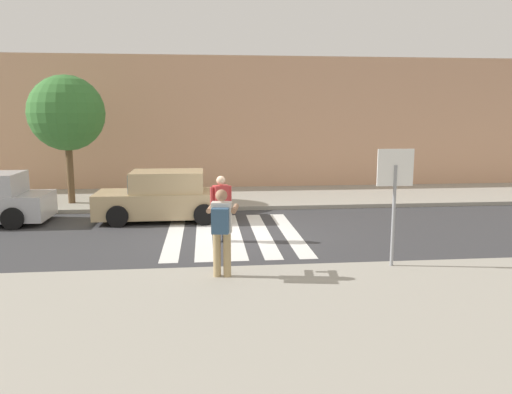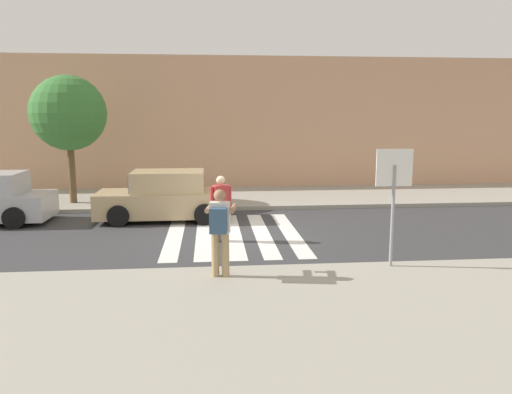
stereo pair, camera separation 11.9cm
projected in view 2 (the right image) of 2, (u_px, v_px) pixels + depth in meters
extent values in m
plane|color=#38383A|center=(233.00, 236.00, 13.63)|extent=(120.00, 120.00, 0.00)
cube|color=#9E998C|center=(254.00, 329.00, 7.53)|extent=(60.00, 6.00, 0.14)
cube|color=#9E998C|center=(226.00, 197.00, 19.51)|extent=(60.00, 4.80, 0.14)
cube|color=tan|center=(222.00, 123.00, 23.37)|extent=(56.00, 4.00, 5.75)
cube|color=silver|center=(175.00, 235.00, 13.68)|extent=(0.44, 5.20, 0.01)
cube|color=silver|center=(204.00, 235.00, 13.75)|extent=(0.44, 5.20, 0.01)
cube|color=silver|center=(233.00, 234.00, 13.82)|extent=(0.44, 5.20, 0.01)
cube|color=silver|center=(262.00, 233.00, 13.90)|extent=(0.44, 5.20, 0.01)
cube|color=silver|center=(290.00, 233.00, 13.97)|extent=(0.44, 5.20, 0.01)
cylinder|color=gray|center=(392.00, 216.00, 10.29)|extent=(0.07, 0.07, 2.12)
cube|color=white|center=(394.00, 168.00, 10.13)|extent=(0.76, 0.03, 0.76)
cube|color=red|center=(394.00, 168.00, 10.15)|extent=(0.66, 0.02, 0.66)
cylinder|color=tan|center=(215.00, 254.00, 9.72)|extent=(0.15, 0.15, 0.88)
cylinder|color=tan|center=(225.00, 255.00, 9.71)|extent=(0.15, 0.15, 0.88)
cube|color=silver|center=(220.00, 217.00, 9.60)|extent=(0.41, 0.30, 0.60)
sphere|color=#A37556|center=(220.00, 195.00, 9.53)|extent=(0.23, 0.23, 0.23)
cylinder|color=#A37556|center=(209.00, 208.00, 9.80)|extent=(0.19, 0.59, 0.10)
cylinder|color=#A37556|center=(233.00, 208.00, 9.78)|extent=(0.19, 0.59, 0.10)
cube|color=black|center=(222.00, 205.00, 9.96)|extent=(0.15, 0.12, 0.10)
cube|color=#335170|center=(218.00, 221.00, 9.37)|extent=(0.35, 0.25, 0.48)
cylinder|color=#474C60|center=(218.00, 225.00, 12.93)|extent=(0.15, 0.15, 0.88)
cylinder|color=#474C60|center=(225.00, 225.00, 13.00)|extent=(0.15, 0.15, 0.88)
cube|color=#B73333|center=(221.00, 197.00, 12.84)|extent=(0.44, 0.35, 0.60)
sphere|color=beige|center=(221.00, 180.00, 12.77)|extent=(0.23, 0.23, 0.23)
cylinder|color=#B73333|center=(212.00, 198.00, 12.75)|extent=(0.10, 0.10, 0.58)
cylinder|color=#B73333|center=(230.00, 197.00, 12.94)|extent=(0.10, 0.10, 0.58)
cube|color=slate|center=(17.00, 183.00, 15.09)|extent=(0.10, 1.50, 0.51)
cylinder|color=black|center=(14.00, 218.00, 14.42)|extent=(0.64, 0.22, 0.64)
cylinder|color=black|center=(34.00, 207.00, 16.09)|extent=(0.64, 0.22, 0.64)
cube|color=tan|center=(164.00, 203.00, 15.61)|extent=(4.10, 1.70, 0.76)
cube|color=tan|center=(168.00, 181.00, 15.51)|extent=(2.20, 1.56, 0.64)
cube|color=slate|center=(133.00, 182.00, 15.41)|extent=(0.10, 1.50, 0.54)
cube|color=slate|center=(200.00, 181.00, 15.60)|extent=(0.10, 1.50, 0.51)
cylinder|color=black|center=(118.00, 216.00, 14.69)|extent=(0.64, 0.22, 0.64)
cylinder|color=black|center=(127.00, 206.00, 16.36)|extent=(0.64, 0.22, 0.64)
cylinder|color=black|center=(205.00, 214.00, 14.93)|extent=(0.64, 0.22, 0.64)
cylinder|color=black|center=(205.00, 204.00, 16.60)|extent=(0.64, 0.22, 0.64)
cylinder|color=brown|center=(72.00, 169.00, 17.77)|extent=(0.24, 0.24, 2.40)
sphere|color=#387533|center=(68.00, 113.00, 17.44)|extent=(2.63, 2.63, 2.63)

